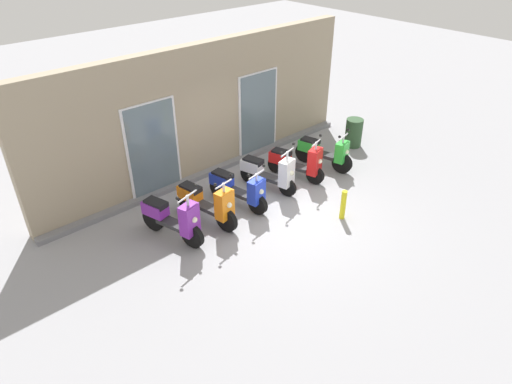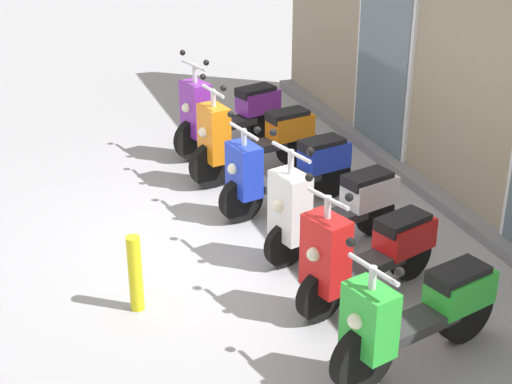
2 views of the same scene
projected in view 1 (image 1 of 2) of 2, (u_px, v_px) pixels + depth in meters
name	position (u px, v px, depth m)	size (l,w,h in m)	color
ground_plane	(281.00, 213.00, 10.28)	(40.00, 40.00, 0.00)	#939399
storefront_facade	(205.00, 112.00, 11.17)	(9.10, 0.50, 3.28)	gray
scooter_purple	(173.00, 218.00, 9.22)	(0.75, 1.57, 1.33)	black
scooter_orange	(207.00, 203.00, 9.74)	(0.65, 1.68, 1.27)	black
scooter_blue	(238.00, 188.00, 10.31)	(0.69, 1.62, 1.13)	black
scooter_white	(269.00, 172.00, 10.87)	(0.75, 1.54, 1.28)	black
scooter_red	(297.00, 162.00, 11.34)	(0.76, 1.51, 1.25)	black
scooter_green	(324.00, 152.00, 11.86)	(0.72, 1.60, 1.14)	black
trash_bin	(354.00, 133.00, 12.98)	(0.48, 0.48, 0.81)	#2D4C2D
curb_bollard	(343.00, 205.00, 9.91)	(0.12, 0.12, 0.70)	yellow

